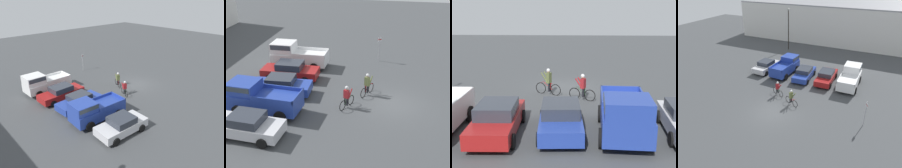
{
  "view_description": "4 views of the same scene",
  "coord_description": "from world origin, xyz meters",
  "views": [
    {
      "loc": [
        -15.65,
        18.67,
        10.41
      ],
      "look_at": [
        -0.02,
        3.96,
        1.2
      ],
      "focal_mm": 35.0,
      "sensor_mm": 36.0,
      "label": 1
    },
    {
      "loc": [
        -19.77,
        -0.07,
        10.71
      ],
      "look_at": [
        -0.02,
        3.96,
        1.2
      ],
      "focal_mm": 50.0,
      "sensor_mm": 36.0,
      "label": 2
    },
    {
      "loc": [
        -0.77,
        21.48,
        5.61
      ],
      "look_at": [
        -0.02,
        3.96,
        1.2
      ],
      "focal_mm": 50.0,
      "sensor_mm": 36.0,
      "label": 3
    },
    {
      "loc": [
        9.16,
        -15.21,
        12.31
      ],
      "look_at": [
        -0.02,
        3.96,
        1.2
      ],
      "focal_mm": 35.0,
      "sensor_mm": 36.0,
      "label": 4
    }
  ],
  "objects": [
    {
      "name": "sedan_2",
      "position": [
        2.74,
        8.55,
        0.73
      ],
      "size": [
        2.1,
        4.7,
        1.47
      ],
      "color": "maroon",
      "rests_on": "ground_plane"
    },
    {
      "name": "pickup_truck_0",
      "position": [
        -2.83,
        8.71,
        1.11
      ],
      "size": [
        2.42,
        4.91,
        2.13
      ],
      "color": "#233D9E",
      "rests_on": "ground_plane"
    },
    {
      "name": "cyclist_1",
      "position": [
        -1.11,
        3.12,
        0.82
      ],
      "size": [
        1.62,
        0.77,
        1.65
      ],
      "color": "black",
      "rests_on": "ground_plane"
    },
    {
      "name": "ground_plane",
      "position": [
        0.0,
        0.0,
        0.0
      ],
      "size": [
        80.0,
        80.0,
        0.0
      ],
      "primitive_type": "plane",
      "color": "#424447"
    },
    {
      "name": "cyclist_0",
      "position": [
        1.09,
        1.97,
        0.84
      ],
      "size": [
        1.71,
        0.81,
        1.74
      ],
      "color": "black",
      "rests_on": "ground_plane"
    },
    {
      "name": "sedan_1",
      "position": [
        -0.06,
        8.26,
        0.71
      ],
      "size": [
        2.21,
        4.52,
        1.42
      ],
      "color": "#233D9E",
      "rests_on": "ground_plane"
    },
    {
      "name": "fire_lane_sign",
      "position": [
        8.33,
        1.69,
        1.48
      ],
      "size": [
        0.15,
        0.28,
        2.45
      ],
      "color": "#9E9EA3",
      "rests_on": "ground_plane"
    },
    {
      "name": "pickup_truck_1",
      "position": [
        5.54,
        9.06,
        1.14
      ],
      "size": [
        2.31,
        4.99,
        2.22
      ],
      "color": "white",
      "rests_on": "ground_plane"
    },
    {
      "name": "sedan_0",
      "position": [
        -5.66,
        8.24,
        0.73
      ],
      "size": [
        2.21,
        4.31,
        1.46
      ],
      "color": "silver",
      "rests_on": "ground_plane"
    }
  ]
}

